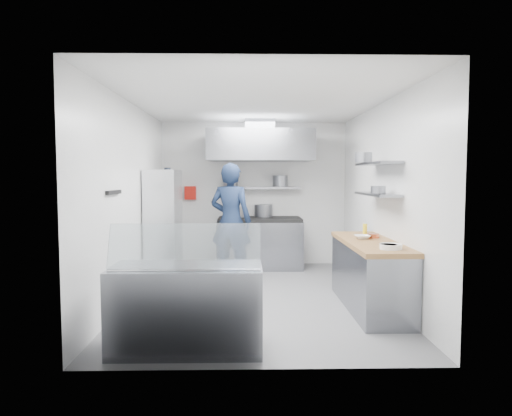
{
  "coord_description": "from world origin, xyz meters",
  "views": [
    {
      "loc": [
        -0.15,
        -6.51,
        1.75
      ],
      "look_at": [
        0.0,
        0.6,
        1.25
      ],
      "focal_mm": 32.0,
      "sensor_mm": 36.0,
      "label": 1
    }
  ],
  "objects_px": {
    "gas_range": "(260,244)",
    "chef": "(231,221)",
    "display_case": "(187,308)",
    "wire_rack": "(164,226)"
  },
  "relations": [
    {
      "from": "gas_range",
      "to": "chef",
      "type": "bearing_deg",
      "value": -119.7
    },
    {
      "from": "chef",
      "to": "wire_rack",
      "type": "relative_size",
      "value": 1.07
    },
    {
      "from": "gas_range",
      "to": "wire_rack",
      "type": "xyz_separation_m",
      "value": [
        -1.63,
        -1.03,
        0.48
      ]
    },
    {
      "from": "chef",
      "to": "display_case",
      "type": "bearing_deg",
      "value": 101.84
    },
    {
      "from": "chef",
      "to": "wire_rack",
      "type": "bearing_deg",
      "value": 24.42
    },
    {
      "from": "chef",
      "to": "display_case",
      "type": "relative_size",
      "value": 1.31
    },
    {
      "from": "gas_range",
      "to": "chef",
      "type": "distance_m",
      "value": 1.17
    },
    {
      "from": "wire_rack",
      "to": "display_case",
      "type": "xyz_separation_m",
      "value": [
        0.78,
        -3.07,
        -0.5
      ]
    },
    {
      "from": "display_case",
      "to": "chef",
      "type": "bearing_deg",
      "value": 84.07
    },
    {
      "from": "chef",
      "to": "display_case",
      "type": "distance_m",
      "value": 3.26
    }
  ]
}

